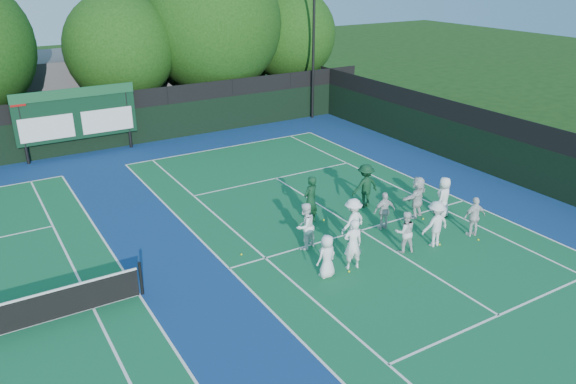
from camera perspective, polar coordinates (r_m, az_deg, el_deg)
ground at (r=20.70m, az=9.10°, el=-4.95°), size 120.00×120.00×0.00m
court_apron at (r=18.63m, az=-7.45°, el=-8.15°), size 34.00×32.00×0.01m
near_court at (r=21.38m, az=7.40°, el=-3.89°), size 11.05×23.85×0.01m
back_fence at (r=31.52m, az=-18.89°, el=6.40°), size 34.00×0.08×3.00m
divider_fence_right at (r=27.08m, az=22.74°, el=3.32°), size 0.08×32.00×3.00m
scoreboard at (r=30.74m, az=-20.74°, el=7.38°), size 6.00×0.21×3.55m
clubhouse at (r=39.88m, az=-16.08°, el=10.86°), size 18.00×6.00×4.00m
light_pole_right at (r=35.63m, az=2.65°, el=17.39°), size 1.20×0.30×10.12m
tree_c at (r=34.93m, az=-16.47°, el=13.62°), size 6.35×6.35×7.94m
tree_d at (r=36.75m, az=-7.51°, el=16.24°), size 8.60×8.60×10.09m
tree_e at (r=39.45m, az=0.31°, el=15.51°), size 6.20×6.20×7.93m
tennis_ball_0 at (r=18.60m, az=6.22°, el=-8.03°), size 0.07×0.07×0.07m
tennis_ball_1 at (r=22.71m, az=13.57°, el=-2.65°), size 0.07×0.07×0.07m
tennis_ball_2 at (r=21.61m, az=18.77°, el=-4.61°), size 0.07×0.07×0.07m
tennis_ball_3 at (r=19.56m, az=-4.76°, el=-6.33°), size 0.07×0.07×0.07m
tennis_ball_4 at (r=22.02m, az=3.65°, el=-2.85°), size 0.07×0.07×0.07m
tennis_ball_5 at (r=20.86m, az=15.15°, el=-5.17°), size 0.07×0.07×0.07m
player_front_0 at (r=17.98m, az=3.97°, el=-6.53°), size 0.77×0.56×1.46m
player_front_1 at (r=18.45m, az=6.61°, el=-5.28°), size 0.72×0.56×1.77m
player_front_2 at (r=19.84m, az=11.78°, el=-3.98°), size 0.89×0.79×1.52m
player_front_3 at (r=20.45m, az=14.75°, el=-3.14°), size 1.12×0.66×1.71m
player_front_4 at (r=21.62m, az=18.41°, el=-2.40°), size 0.96×0.56×1.53m
player_back_0 at (r=19.60m, az=1.73°, el=-3.49°), size 0.99×0.87×1.71m
player_back_1 at (r=20.04m, az=6.60°, el=-3.00°), size 1.24×0.90×1.73m
player_back_2 at (r=21.33m, az=9.76°, el=-1.91°), size 0.93×0.53×1.49m
player_back_3 at (r=22.57m, az=12.98°, el=-0.50°), size 1.65×0.96×1.70m
player_back_4 at (r=22.89m, az=15.53°, el=-0.50°), size 0.95×0.81×1.64m
coach_left at (r=21.47m, az=2.31°, el=-0.81°), size 0.80×0.65×1.92m
coach_right at (r=23.09m, az=7.86°, el=0.62°), size 1.22×0.74×1.85m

